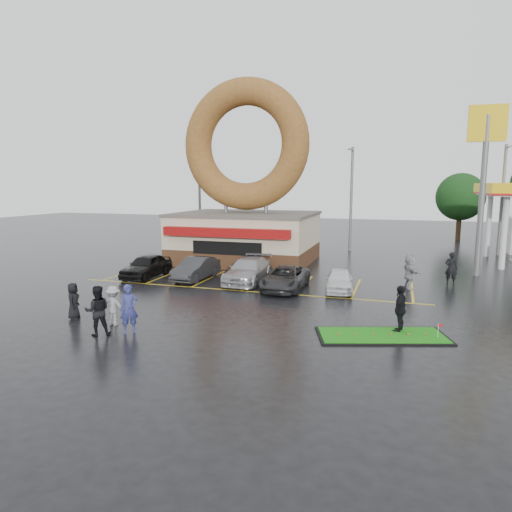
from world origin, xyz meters
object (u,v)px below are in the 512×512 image
(car_black, at_px, (146,266))
(car_white, at_px, (339,280))
(shell_sign, at_px, (485,159))
(car_silver, at_px, (248,270))
(person_cameraman, at_px, (400,309))
(putting_green, at_px, (382,335))
(streetlight_left, at_px, (199,195))
(dumpster, at_px, (176,249))
(person_blue, at_px, (129,309))
(car_grey, at_px, (285,278))
(streetlight_right, at_px, (502,197))
(streetlight_mid, at_px, (351,196))
(car_dgrey, at_px, (196,269))
(donut_shop, at_px, (246,202))

(car_black, xyz_separation_m, car_white, (12.08, -0.14, -0.12))
(shell_sign, bearing_deg, car_black, -160.87)
(car_silver, bearing_deg, car_white, -8.14)
(person_cameraman, height_order, putting_green, person_cameraman)
(streetlight_left, xyz_separation_m, dumpster, (1.06, -6.98, -4.13))
(person_blue, relative_size, person_cameraman, 1.02)
(car_black, bearing_deg, car_grey, -3.57)
(car_black, bearing_deg, streetlight_right, 36.32)
(streetlight_right, xyz_separation_m, person_blue, (-17.75, -26.65, -3.81))
(car_white, bearing_deg, streetlight_mid, 87.65)
(car_dgrey, relative_size, putting_green, 0.78)
(streetlight_right, relative_size, car_dgrey, 2.17)
(donut_shop, relative_size, streetlight_left, 1.50)
(car_silver, distance_m, person_cameraman, 11.27)
(car_dgrey, bearing_deg, car_silver, 7.11)
(streetlight_right, bearing_deg, streetlight_mid, -175.24)
(car_black, distance_m, person_blue, 11.10)
(putting_green, bearing_deg, car_black, 153.59)
(car_silver, distance_m, putting_green, 11.30)
(streetlight_left, xyz_separation_m, car_black, (3.09, -14.82, -4.06))
(car_dgrey, height_order, putting_green, car_dgrey)
(shell_sign, distance_m, streetlight_right, 10.68)
(car_silver, relative_size, dumpster, 2.76)
(car_grey, distance_m, dumpster, 13.99)
(streetlight_left, distance_m, streetlight_mid, 14.04)
(shell_sign, bearing_deg, streetlight_left, 161.01)
(car_black, xyz_separation_m, person_blue, (5.16, -9.82, 0.24))
(donut_shop, xyz_separation_m, streetlight_left, (-7.00, 6.95, 0.32))
(car_grey, bearing_deg, car_black, 175.81)
(car_dgrey, bearing_deg, person_blue, -76.98)
(car_white, distance_m, putting_green, 7.60)
(car_white, bearing_deg, car_dgrey, 170.47)
(car_dgrey, distance_m, putting_green, 13.70)
(car_black, height_order, car_dgrey, car_black)
(streetlight_mid, height_order, dumpster, streetlight_mid)
(streetlight_mid, height_order, car_black, streetlight_mid)
(streetlight_right, bearing_deg, car_silver, -135.20)
(dumpster, bearing_deg, car_white, -44.38)
(dumpster, bearing_deg, person_cameraman, -54.64)
(shell_sign, xyz_separation_m, car_black, (-19.91, -6.91, -6.65))
(streetlight_mid, relative_size, car_silver, 1.81)
(shell_sign, distance_m, car_silver, 16.20)
(dumpster, distance_m, putting_green, 22.52)
(streetlight_left, bearing_deg, car_silver, -55.86)
(streetlight_right, height_order, putting_green, streetlight_right)
(donut_shop, xyz_separation_m, car_white, (8.17, -8.02, -3.85))
(person_cameraman, bearing_deg, streetlight_right, 177.61)
(donut_shop, height_order, putting_green, donut_shop)
(car_silver, height_order, car_white, car_silver)
(shell_sign, height_order, car_white, shell_sign)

